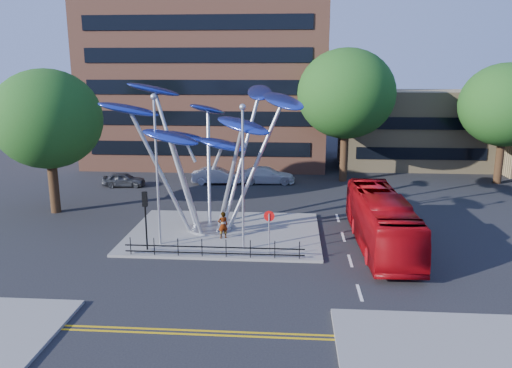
# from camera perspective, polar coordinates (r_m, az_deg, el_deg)

# --- Properties ---
(ground) EXTENTS (120.00, 120.00, 0.00)m
(ground) POSITION_cam_1_polar(r_m,az_deg,el_deg) (26.33, -3.20, -9.99)
(ground) COLOR black
(ground) RESTS_ON ground
(traffic_island) EXTENTS (12.00, 9.00, 0.15)m
(traffic_island) POSITION_cam_1_polar(r_m,az_deg,el_deg) (31.99, -3.61, -5.59)
(traffic_island) COLOR slate
(traffic_island) RESTS_ON ground
(pavement_right) EXTENTS (12.00, 6.00, 0.15)m
(pavement_right) POSITION_cam_1_polar(r_m,az_deg,el_deg) (21.34, 26.23, -17.08)
(pavement_right) COLOR slate
(pavement_right) RESTS_ON ground
(double_yellow_near) EXTENTS (40.00, 0.12, 0.01)m
(double_yellow_near) POSITION_cam_1_polar(r_m,az_deg,el_deg) (21.01, -5.36, -16.39)
(double_yellow_near) COLOR gold
(double_yellow_near) RESTS_ON ground
(double_yellow_far) EXTENTS (40.00, 0.12, 0.01)m
(double_yellow_far) POSITION_cam_1_polar(r_m,az_deg,el_deg) (20.75, -5.50, -16.79)
(double_yellow_far) COLOR gold
(double_yellow_far) RESTS_ON ground
(brick_tower) EXTENTS (25.00, 15.00, 30.00)m
(brick_tower) POSITION_cam_1_polar(r_m,az_deg,el_deg) (56.94, -5.40, 17.80)
(brick_tower) COLOR brown
(brick_tower) RESTS_ON ground
(low_building_near) EXTENTS (15.00, 8.00, 8.00)m
(low_building_near) POSITION_cam_1_polar(r_m,az_deg,el_deg) (55.86, 17.49, 6.04)
(low_building_near) COLOR #A0885E
(low_building_near) RESTS_ON ground
(tree_right) EXTENTS (8.80, 8.80, 12.11)m
(tree_right) POSITION_cam_1_polar(r_m,az_deg,el_deg) (46.31, 10.28, 10.11)
(tree_right) COLOR black
(tree_right) RESTS_ON ground
(tree_left) EXTENTS (7.60, 7.60, 10.32)m
(tree_left) POSITION_cam_1_polar(r_m,az_deg,el_deg) (38.27, -22.73, 6.83)
(tree_left) COLOR black
(tree_left) RESTS_ON ground
(tree_far) EXTENTS (8.00, 8.00, 10.81)m
(tree_far) POSITION_cam_1_polar(r_m,az_deg,el_deg) (49.80, 26.62, 8.06)
(tree_far) COLOR black
(tree_far) RESTS_ON ground
(leaf_sculpture) EXTENTS (12.72, 9.54, 9.51)m
(leaf_sculpture) POSITION_cam_1_polar(r_m,az_deg,el_deg) (31.33, -5.58, 6.74)
(leaf_sculpture) COLOR #9EA0A5
(leaf_sculpture) RESTS_ON traffic_island
(street_lamp_left) EXTENTS (0.36, 0.36, 8.80)m
(street_lamp_left) POSITION_cam_1_polar(r_m,az_deg,el_deg) (28.99, -11.31, 3.00)
(street_lamp_left) COLOR #9EA0A5
(street_lamp_left) RESTS_ON traffic_island
(street_lamp_right) EXTENTS (0.36, 0.36, 8.30)m
(street_lamp_right) POSITION_cam_1_polar(r_m,az_deg,el_deg) (27.64, -1.51, 2.21)
(street_lamp_right) COLOR #9EA0A5
(street_lamp_right) RESTS_ON traffic_island
(traffic_light_island) EXTENTS (0.28, 0.18, 3.42)m
(traffic_light_island) POSITION_cam_1_polar(r_m,az_deg,el_deg) (28.80, -12.55, -2.73)
(traffic_light_island) COLOR black
(traffic_light_island) RESTS_ON traffic_island
(no_entry_sign_island) EXTENTS (0.60, 0.10, 2.45)m
(no_entry_sign_island) POSITION_cam_1_polar(r_m,az_deg,el_deg) (27.88, 1.51, -4.65)
(no_entry_sign_island) COLOR #9EA0A5
(no_entry_sign_island) RESTS_ON traffic_island
(pedestrian_railing_front) EXTENTS (10.00, 0.06, 1.00)m
(pedestrian_railing_front) POSITION_cam_1_polar(r_m,az_deg,el_deg) (27.83, -4.82, -7.49)
(pedestrian_railing_front) COLOR black
(pedestrian_railing_front) RESTS_ON traffic_island
(red_bus) EXTENTS (2.88, 11.35, 3.15)m
(red_bus) POSITION_cam_1_polar(r_m,az_deg,el_deg) (30.28, 14.10, -4.09)
(red_bus) COLOR #9A070D
(red_bus) RESTS_ON ground
(pedestrian) EXTENTS (0.72, 0.62, 1.67)m
(pedestrian) POSITION_cam_1_polar(r_m,az_deg,el_deg) (30.56, -3.81, -4.70)
(pedestrian) COLOR gray
(pedestrian) RESTS_ON traffic_island
(parked_car_left) EXTENTS (3.84, 1.82, 1.27)m
(parked_car_left) POSITION_cam_1_polar(r_m,az_deg,el_deg) (45.84, -14.88, 0.49)
(parked_car_left) COLOR #3E4046
(parked_car_left) RESTS_ON ground
(parked_car_mid) EXTENTS (4.63, 1.92, 1.49)m
(parked_car_mid) POSITION_cam_1_polar(r_m,az_deg,el_deg) (45.53, -4.51, 0.95)
(parked_car_mid) COLOR #B5B7BD
(parked_car_mid) RESTS_ON ground
(parked_car_right) EXTENTS (5.32, 2.46, 1.51)m
(parked_car_right) POSITION_cam_1_polar(r_m,az_deg,el_deg) (45.61, 1.20, 1.03)
(parked_car_right) COLOR silver
(parked_car_right) RESTS_ON ground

